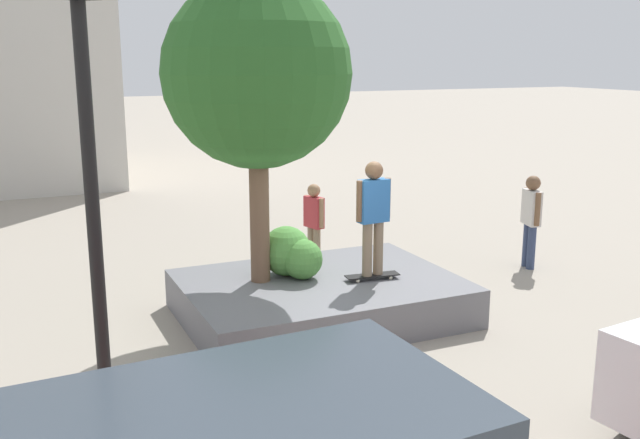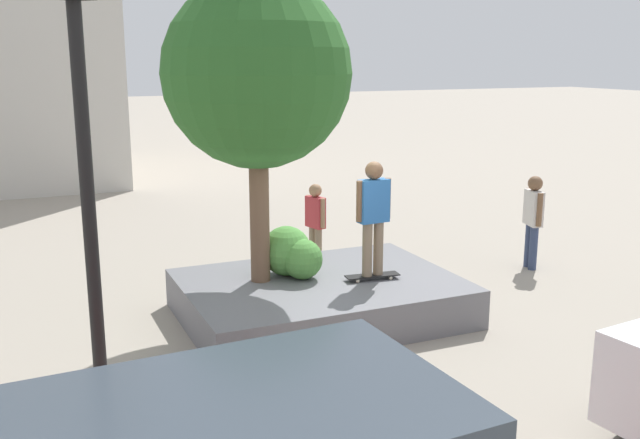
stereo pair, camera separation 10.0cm
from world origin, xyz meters
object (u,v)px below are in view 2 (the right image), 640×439
at_px(skateboard, 372,276).
at_px(pedestrian_crossing, 315,219).
at_px(plaza_tree, 257,75).
at_px(traffic_light_corner, 80,100).
at_px(passerby_with_bag, 533,216).
at_px(planter_ledge, 320,298).
at_px(skateboarder, 373,210).

distance_m(skateboard, pedestrian_crossing, 2.79).
xyz_separation_m(plaza_tree, traffic_light_corner, (2.64, 3.25, -0.10)).
relative_size(pedestrian_crossing, passerby_with_bag, 0.90).
relative_size(planter_ledge, plaza_tree, 0.92).
bearing_deg(traffic_light_corner, pedestrian_crossing, -129.36).
relative_size(planter_ledge, traffic_light_corner, 0.78).
distance_m(planter_ledge, pedestrian_crossing, 2.71).
xyz_separation_m(planter_ledge, skateboard, (-0.70, 0.31, 0.34)).
relative_size(traffic_light_corner, pedestrian_crossing, 3.33).
height_order(skateboard, traffic_light_corner, traffic_light_corner).
distance_m(skateboard, skateboarder, 0.98).
height_order(planter_ledge, passerby_with_bag, passerby_with_bag).
distance_m(skateboard, passerby_with_bag, 3.94).
bearing_deg(pedestrian_crossing, traffic_light_corner, 50.64).
relative_size(planter_ledge, skateboarder, 2.35).
height_order(plaza_tree, pedestrian_crossing, plaza_tree).
bearing_deg(skateboard, skateboarder, 90.00).
relative_size(plaza_tree, skateboarder, 2.56).
bearing_deg(pedestrian_crossing, plaza_tree, 50.10).
distance_m(planter_ledge, skateboard, 0.84).
xyz_separation_m(skateboarder, traffic_light_corner, (4.14, 2.63, 1.80)).
xyz_separation_m(planter_ledge, traffic_light_corner, (3.44, 2.94, 3.12)).
distance_m(skateboarder, passerby_with_bag, 3.98).
xyz_separation_m(skateboard, passerby_with_bag, (-3.78, -1.05, 0.35)).
relative_size(planter_ledge, skateboard, 4.79).
distance_m(skateboard, traffic_light_corner, 5.64).
distance_m(traffic_light_corner, pedestrian_crossing, 7.42).
bearing_deg(passerby_with_bag, skateboarder, 15.55).
xyz_separation_m(planter_ledge, pedestrian_crossing, (-0.99, -2.45, 0.59)).
bearing_deg(planter_ledge, pedestrian_crossing, -111.90).
bearing_deg(skateboarder, pedestrian_crossing, -95.96).
xyz_separation_m(plaza_tree, skateboarder, (-1.50, 0.62, -1.90)).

